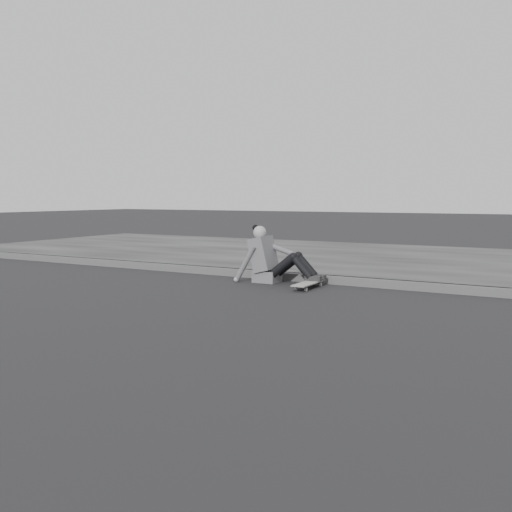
# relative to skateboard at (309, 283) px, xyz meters

# --- Properties ---
(ground) EXTENTS (80.00, 80.00, 0.00)m
(ground) POSITION_rel_skateboard_xyz_m (2.67, -2.01, -0.07)
(ground) COLOR black
(ground) RESTS_ON ground
(skateboard) EXTENTS (0.20, 0.78, 0.09)m
(skateboard) POSITION_rel_skateboard_xyz_m (0.00, 0.00, 0.00)
(skateboard) COLOR gray
(skateboard) RESTS_ON ground
(seated_woman) EXTENTS (1.38, 0.46, 0.88)m
(seated_woman) POSITION_rel_skateboard_xyz_m (-0.73, 0.25, 0.29)
(seated_woman) COLOR #565659
(seated_woman) RESTS_ON ground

